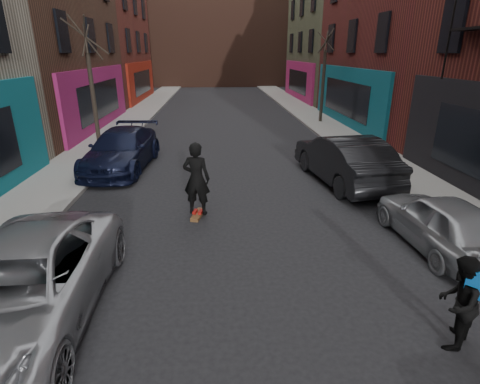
{
  "coord_description": "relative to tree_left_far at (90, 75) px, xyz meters",
  "views": [
    {
      "loc": [
        -0.62,
        -0.03,
        4.34
      ],
      "look_at": [
        -0.14,
        7.27,
        1.6
      ],
      "focal_mm": 28.0,
      "sensor_mm": 36.0,
      "label": 1
    }
  ],
  "objects": [
    {
      "name": "sidewalk_left",
      "position": [
        -0.05,
        12.0,
        -3.31
      ],
      "size": [
        2.5,
        84.0,
        0.13
      ],
      "primitive_type": "cube",
      "color": "gray",
      "rests_on": "ground"
    },
    {
      "name": "sidewalk_right",
      "position": [
        12.45,
        12.0,
        -3.31
      ],
      "size": [
        2.5,
        84.0,
        0.13
      ],
      "primitive_type": "cube",
      "color": "gray",
      "rests_on": "ground"
    },
    {
      "name": "building_far",
      "position": [
        6.2,
        38.0,
        3.62
      ],
      "size": [
        40.0,
        10.0,
        14.0
      ],
      "primitive_type": "cube",
      "color": "#47281E",
      "rests_on": "ground"
    },
    {
      "name": "tree_left_far",
      "position": [
        0.0,
        0.0,
        0.0
      ],
      "size": [
        2.0,
        2.0,
        6.5
      ],
      "primitive_type": null,
      "color": "black",
      "rests_on": "sidewalk_left"
    },
    {
      "name": "tree_right_far",
      "position": [
        12.4,
        6.0,
        0.15
      ],
      "size": [
        2.0,
        2.0,
        6.8
      ],
      "primitive_type": null,
      "color": "black",
      "rests_on": "sidewalk_right"
    },
    {
      "name": "parked_left_far",
      "position": [
        2.31,
        -12.62,
        -2.65
      ],
      "size": [
        2.47,
        5.26,
        1.46
      ],
      "primitive_type": "imported",
      "rotation": [
        0.0,
        0.0,
        0.01
      ],
      "color": "#94969C",
      "rests_on": "ground"
    },
    {
      "name": "parked_left_end",
      "position": [
        1.9,
        -3.48,
        -2.62
      ],
      "size": [
        2.54,
        5.39,
        1.52
      ],
      "primitive_type": "imported",
      "rotation": [
        0.0,
        0.0,
        -0.08
      ],
      "color": "black",
      "rests_on": "ground"
    },
    {
      "name": "parked_right_far",
      "position": [
        10.75,
        -10.51,
        -2.72
      ],
      "size": [
        1.75,
        3.96,
        1.32
      ],
      "primitive_type": "imported",
      "rotation": [
        0.0,
        0.0,
        3.19
      ],
      "color": "#9B9FA4",
      "rests_on": "ground"
    },
    {
      "name": "parked_right_end",
      "position": [
        10.02,
        -5.69,
        -2.53
      ],
      "size": [
        2.47,
        5.34,
        1.7
      ],
      "primitive_type": "imported",
      "rotation": [
        0.0,
        0.0,
        3.28
      ],
      "color": "black",
      "rests_on": "ground"
    },
    {
      "name": "skateboard",
      "position": [
        5.03,
        -8.34,
        -3.33
      ],
      "size": [
        0.4,
        0.83,
        0.1
      ],
      "primitive_type": "cube",
      "rotation": [
        0.0,
        0.0,
        -0.23
      ],
      "color": "brown",
      "rests_on": "ground"
    },
    {
      "name": "skateboarder",
      "position": [
        5.03,
        -8.34,
        -2.27
      ],
      "size": [
        0.83,
        0.64,
        2.03
      ],
      "primitive_type": "imported",
      "rotation": [
        0.0,
        0.0,
        2.91
      ],
      "color": "black",
      "rests_on": "skateboard"
    },
    {
      "name": "pedestrian",
      "position": [
        9.2,
        -13.54,
        -2.6
      ],
      "size": [
        0.94,
        0.94,
        1.54
      ],
      "rotation": [
        0.0,
        0.0,
        3.91
      ],
      "color": "black",
      "rests_on": "ground"
    }
  ]
}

